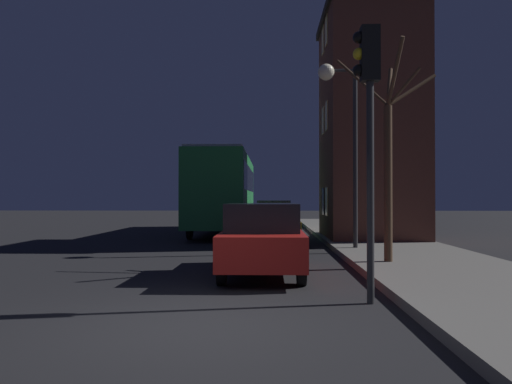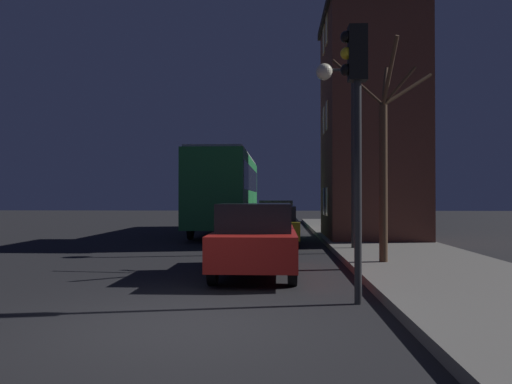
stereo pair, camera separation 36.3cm
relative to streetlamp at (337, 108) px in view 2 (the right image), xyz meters
name	(u,v)px [view 2 (the right image)]	position (x,y,z in m)	size (l,w,h in m)	color
ground_plane	(177,325)	(-3.19, -8.86, -4.50)	(120.00, 120.00, 0.00)	black
brick_building	(371,124)	(1.83, 4.39, 0.17)	(3.78, 5.18, 8.95)	brown
streetlamp	(337,108)	(0.00, 0.00, 0.00)	(1.23, 0.52, 5.74)	#28282B
traffic_light	(356,105)	(-0.57, -7.44, -1.27)	(0.43, 0.24, 4.51)	#28282B
bare_tree	(384,155)	(0.74, -3.35, -1.75)	(2.51, 1.68, 5.26)	#473323
bus	(227,187)	(-4.36, 8.75, -2.27)	(2.43, 11.77, 3.76)	#1E6B33
car_near_lane	(256,238)	(-2.33, -4.47, -3.68)	(1.74, 4.31, 1.59)	#B21E19
car_mid_lane	(272,225)	(-2.07, 2.61, -3.76)	(1.90, 3.90, 1.42)	olive
car_far_lane	(276,215)	(-1.96, 10.09, -3.68)	(1.88, 4.06, 1.59)	beige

